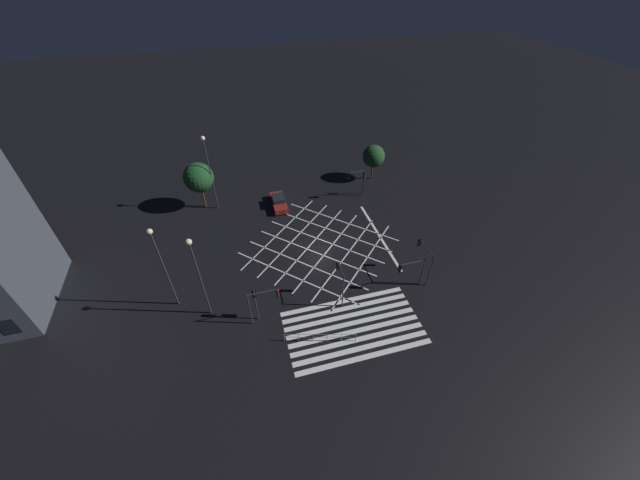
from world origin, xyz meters
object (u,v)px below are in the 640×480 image
(traffic_light_sw_main, at_px, (265,299))
(traffic_light_se_main, at_px, (409,269))
(street_lamp_west, at_px, (208,160))
(waiting_car, at_px, (279,202))
(street_tree_near, at_px, (374,156))
(traffic_light_ne_cross, at_px, (364,178))
(street_tree_far, at_px, (199,178))
(traffic_light_se_cross, at_px, (424,253))
(street_lamp_far, at_px, (196,264))
(traffic_light_median_south, at_px, (340,276))
(traffic_light_ne_main, at_px, (356,178))
(traffic_light_sw_cross, at_px, (255,298))
(street_lamp_east, at_px, (159,256))

(traffic_light_sw_main, distance_m, traffic_light_se_main, 14.25)
(traffic_light_sw_main, bearing_deg, street_lamp_west, 100.04)
(traffic_light_se_main, relative_size, waiting_car, 0.77)
(street_tree_near, bearing_deg, traffic_light_ne_cross, -126.37)
(street_tree_far, height_order, waiting_car, street_tree_far)
(traffic_light_se_cross, xyz_separation_m, street_tree_far, (-21.46, 18.80, 1.33))
(traffic_light_se_cross, bearing_deg, street_lamp_far, 88.22)
(traffic_light_se_main, xyz_separation_m, waiting_car, (-9.90, 17.60, -2.00))
(traffic_light_median_south, bearing_deg, traffic_light_se_cross, -84.47)
(traffic_light_sw_main, height_order, street_lamp_west, street_lamp_west)
(traffic_light_se_cross, distance_m, waiting_car, 20.48)
(traffic_light_se_main, distance_m, traffic_light_ne_main, 16.85)
(traffic_light_sw_main, distance_m, traffic_light_ne_main, 22.63)
(traffic_light_sw_main, relative_size, traffic_light_ne_cross, 1.15)
(traffic_light_ne_cross, distance_m, street_lamp_far, 26.43)
(street_lamp_west, bearing_deg, street_tree_far, 153.68)
(traffic_light_sw_main, height_order, traffic_light_median_south, traffic_light_median_south)
(traffic_light_sw_cross, distance_m, street_lamp_west, 19.76)
(traffic_light_sw_cross, xyz_separation_m, street_lamp_west, (-2.64, 19.13, 4.19))
(traffic_light_median_south, xyz_separation_m, traffic_light_ne_main, (7.47, 16.51, -0.19))
(traffic_light_sw_cross, height_order, waiting_car, traffic_light_sw_cross)
(street_tree_far, bearing_deg, street_lamp_far, -90.12)
(street_lamp_west, xyz_separation_m, street_tree_near, (22.24, 1.64, -3.43))
(street_tree_near, bearing_deg, traffic_light_ne_main, -135.44)
(traffic_light_median_south, height_order, street_tree_near, street_tree_near)
(traffic_light_se_cross, relative_size, traffic_light_ne_main, 1.01)
(traffic_light_ne_main, bearing_deg, traffic_light_se_main, 88.51)
(traffic_light_median_south, bearing_deg, waiting_car, 9.43)
(street_lamp_east, xyz_separation_m, street_tree_near, (26.91, 17.01, -2.83))
(traffic_light_ne_cross, bearing_deg, street_tree_far, -97.59)
(waiting_car, bearing_deg, street_tree_far, -104.41)
(traffic_light_ne_cross, bearing_deg, street_lamp_east, -61.14)
(street_lamp_west, height_order, street_tree_near, street_lamp_west)
(traffic_light_sw_main, xyz_separation_m, traffic_light_ne_cross, (16.07, 17.58, -0.47))
(traffic_light_ne_cross, bearing_deg, traffic_light_ne_main, -75.48)
(traffic_light_median_south, distance_m, street_lamp_west, 22.04)
(traffic_light_ne_main, xyz_separation_m, street_tree_near, (4.09, 4.03, 0.63))
(traffic_light_se_cross, height_order, street_lamp_far, street_lamp_far)
(traffic_light_median_south, relative_size, traffic_light_sw_cross, 1.09)
(traffic_light_se_cross, bearing_deg, street_lamp_west, 47.81)
(traffic_light_sw_main, distance_m, traffic_light_ne_cross, 23.82)
(traffic_light_median_south, xyz_separation_m, street_tree_near, (11.56, 20.53, 0.43))
(traffic_light_ne_main, distance_m, street_lamp_east, 26.48)
(traffic_light_se_main, distance_m, traffic_light_sw_cross, 15.08)
(traffic_light_se_cross, height_order, traffic_light_median_south, traffic_light_median_south)
(traffic_light_median_south, xyz_separation_m, traffic_light_ne_cross, (8.86, 16.87, -0.62))
(traffic_light_sw_main, bearing_deg, traffic_light_se_main, 1.52)
(traffic_light_se_cross, height_order, waiting_car, traffic_light_se_cross)
(traffic_light_median_south, bearing_deg, traffic_light_ne_main, -24.35)
(traffic_light_se_main, distance_m, street_tree_near, 21.37)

